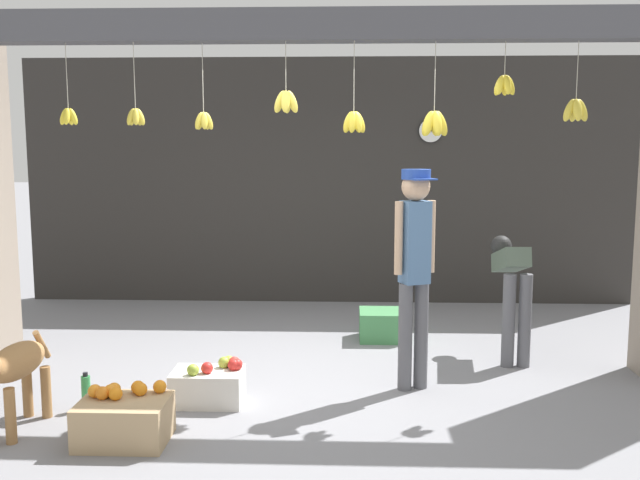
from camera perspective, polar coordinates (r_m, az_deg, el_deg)
ground_plane at (r=5.84m, az=-0.18°, el=-11.57°), size 60.00×60.00×0.00m
shop_back_wall at (r=8.66m, az=0.68°, el=4.69°), size 7.35×0.12×2.95m
storefront_awning at (r=5.69m, az=0.14°, el=16.27°), size 5.45×0.29×0.98m
dog at (r=5.25m, az=-23.27°, el=-9.42°), size 0.29×0.86×0.65m
shopkeeper at (r=5.57m, az=7.58°, el=-1.57°), size 0.32×0.31×1.74m
worker_stooping at (r=6.58m, az=15.06°, el=-3.22°), size 0.25×0.81×1.07m
fruit_crate_oranges at (r=4.94m, az=-15.41°, el=-13.63°), size 0.57×0.44×0.36m
fruit_crate_apples at (r=5.49m, az=-8.85°, el=-11.37°), size 0.52×0.36×0.33m
produce_box_green at (r=7.14m, az=4.97°, el=-6.79°), size 0.44×0.43×0.29m
water_bottle at (r=5.57m, az=-18.21°, el=-11.50°), size 0.07×0.07×0.28m
wall_clock at (r=8.62m, az=8.85°, el=8.64°), size 0.29×0.03×0.29m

